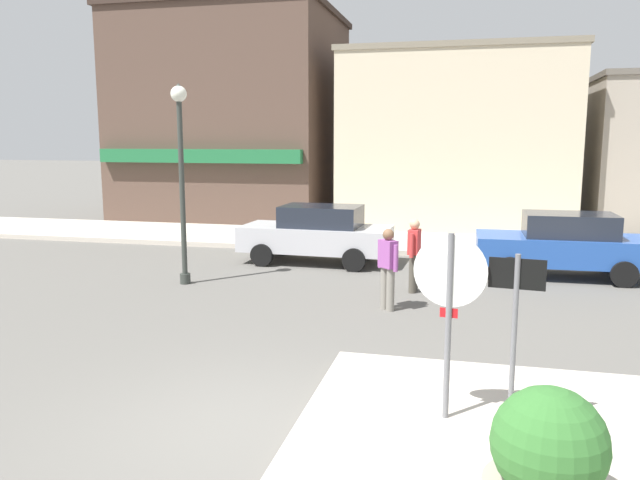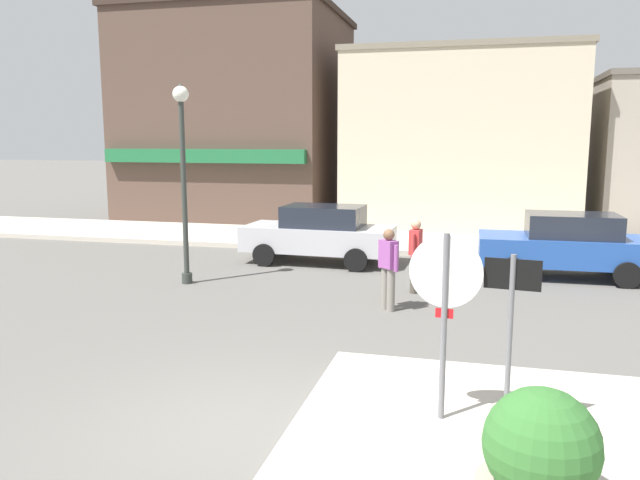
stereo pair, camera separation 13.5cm
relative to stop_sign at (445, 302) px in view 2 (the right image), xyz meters
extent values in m
plane|color=#5B5954|center=(-2.23, -0.52, -1.52)|extent=(160.00, 160.00, 0.00)
cube|color=beige|center=(1.56, -0.49, -1.44)|extent=(6.40, 4.80, 0.15)
cube|color=beige|center=(-2.23, 12.78, -1.44)|extent=(80.00, 4.00, 0.15)
cylinder|color=slate|center=(0.00, -0.01, -0.37)|extent=(0.07, 0.07, 2.30)
cylinder|color=red|center=(0.00, 0.01, 0.35)|extent=(0.76, 0.10, 0.76)
cylinder|color=white|center=(0.00, 0.00, 0.35)|extent=(0.82, 0.10, 0.82)
cube|color=red|center=(0.00, 0.01, -0.13)|extent=(0.20, 0.03, 0.11)
cylinder|color=slate|center=(0.71, -0.03, -0.47)|extent=(0.06, 0.06, 2.10)
cube|color=black|center=(0.71, -0.02, 0.36)|extent=(0.60, 0.08, 0.34)
cube|color=white|center=(0.71, -0.01, 0.36)|extent=(0.54, 0.07, 0.29)
cube|color=black|center=(0.71, -0.01, 0.36)|extent=(0.34, 0.05, 0.08)
sphere|color=#336B2D|center=(0.92, -1.58, -0.79)|extent=(1.00, 1.00, 1.00)
cylinder|color=#333833|center=(-6.17, 6.08, 0.58)|extent=(0.12, 0.12, 4.20)
cylinder|color=#333833|center=(-6.17, 6.08, -1.40)|extent=(0.24, 0.24, 0.24)
sphere|color=white|center=(-6.17, 6.08, 2.79)|extent=(0.36, 0.36, 0.36)
cone|color=#333833|center=(-6.17, 6.08, 2.94)|extent=(0.32, 0.32, 0.18)
cube|color=#B7B7BC|center=(-3.82, 9.21, -0.85)|extent=(4.06, 1.84, 0.66)
cube|color=#1E232D|center=(-3.67, 9.20, -0.24)|extent=(2.13, 1.46, 0.56)
cylinder|color=black|center=(-5.09, 8.40, -1.22)|extent=(0.61, 0.20, 0.60)
cylinder|color=black|center=(-5.03, 10.10, -1.22)|extent=(0.61, 0.20, 0.60)
cylinder|color=black|center=(-2.61, 8.31, -1.22)|extent=(0.61, 0.20, 0.60)
cylinder|color=black|center=(-2.55, 10.01, -1.22)|extent=(0.61, 0.20, 0.60)
cube|color=#234C9E|center=(2.39, 8.90, -0.85)|extent=(4.03, 1.76, 0.66)
cube|color=#1E232D|center=(2.54, 8.90, -0.24)|extent=(2.10, 1.43, 0.56)
cylinder|color=black|center=(1.16, 8.03, -1.22)|extent=(0.60, 0.19, 0.60)
cylinder|color=black|center=(1.13, 9.73, -1.22)|extent=(0.60, 0.19, 0.60)
cylinder|color=black|center=(3.64, 8.07, -1.22)|extent=(0.60, 0.19, 0.60)
cylinder|color=black|center=(3.61, 9.77, -1.22)|extent=(0.60, 0.19, 0.60)
cylinder|color=gray|center=(-1.39, 4.99, -1.09)|extent=(0.16, 0.16, 0.85)
cylinder|color=gray|center=(-1.25, 4.87, -1.09)|extent=(0.16, 0.16, 0.85)
cube|color=#994C99|center=(-1.32, 4.93, -0.40)|extent=(0.41, 0.41, 0.54)
sphere|color=brown|center=(-1.32, 4.93, -0.02)|extent=(0.22, 0.22, 0.22)
cylinder|color=#994C99|center=(-1.49, 5.09, -0.45)|extent=(0.13, 0.13, 0.52)
cylinder|color=#994C99|center=(-1.15, 4.78, -0.45)|extent=(0.13, 0.13, 0.52)
cylinder|color=#4C473D|center=(-0.94, 6.60, -1.09)|extent=(0.16, 0.16, 0.85)
cylinder|color=#4C473D|center=(-0.97, 6.42, -1.09)|extent=(0.16, 0.16, 0.85)
cube|color=#D13838|center=(-0.95, 6.51, -0.40)|extent=(0.27, 0.39, 0.54)
sphere|color=tan|center=(-0.95, 6.51, -0.02)|extent=(0.22, 0.22, 0.22)
cylinder|color=#D13838|center=(-0.92, 6.74, -0.45)|extent=(0.10, 0.10, 0.52)
cylinder|color=#D13838|center=(-0.99, 6.29, -0.45)|extent=(0.10, 0.10, 0.52)
cube|color=brown|center=(-9.65, 18.49, 2.62)|extent=(8.36, 7.41, 8.27)
cube|color=#1E6638|center=(-9.65, 14.63, 1.18)|extent=(7.94, 0.40, 0.50)
cube|color=#352721|center=(-9.65, 18.49, 6.87)|extent=(8.61, 7.64, 0.24)
cube|color=beige|center=(-0.41, 17.20, 1.63)|extent=(8.18, 5.31, 6.30)
cube|color=gray|center=(-0.41, 17.20, 4.89)|extent=(8.34, 5.41, 0.20)
camera|label=1|loc=(0.18, -6.92, 1.80)|focal=35.00mm
camera|label=2|loc=(0.31, -6.89, 1.80)|focal=35.00mm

